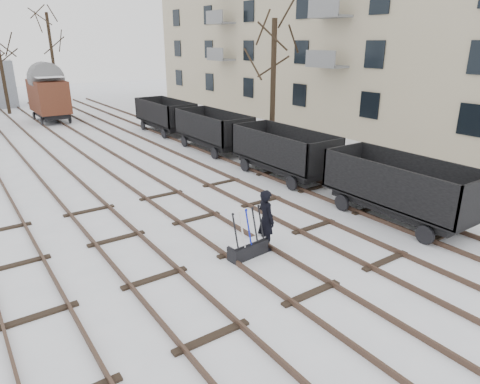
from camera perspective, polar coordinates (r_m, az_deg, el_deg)
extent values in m
plane|color=white|center=(13.45, 0.53, -7.76)|extent=(120.00, 120.00, 0.00)
cube|color=black|center=(13.28, -27.07, -10.38)|extent=(1.90, 0.20, 0.08)
cube|color=black|center=(24.71, -26.32, 3.20)|extent=(0.07, 52.00, 0.15)
cube|color=black|center=(24.94, -23.10, 3.80)|extent=(0.07, 52.00, 0.15)
cube|color=black|center=(13.82, -14.73, -7.56)|extent=(1.90, 0.20, 0.08)
cube|color=black|center=(25.28, -19.66, 4.43)|extent=(0.07, 52.00, 0.15)
cube|color=black|center=(25.67, -16.59, 4.98)|extent=(0.07, 52.00, 0.15)
cube|color=black|center=(14.95, -3.93, -4.78)|extent=(1.90, 0.20, 0.08)
cube|color=black|center=(26.18, -13.35, 5.54)|extent=(0.07, 52.00, 0.15)
cube|color=black|center=(26.72, -10.50, 6.01)|extent=(0.07, 52.00, 0.15)
cube|color=black|center=(16.56, 4.98, -2.32)|extent=(1.90, 0.20, 0.08)
cube|color=black|center=(27.38, -7.52, 6.50)|extent=(0.07, 52.00, 0.15)
cube|color=black|center=(28.05, -4.91, 6.91)|extent=(0.07, 52.00, 0.15)
cube|color=black|center=(18.52, 12.15, -0.30)|extent=(1.90, 0.20, 0.08)
cube|color=#BDAE91|center=(35.95, 14.78, 21.85)|extent=(10.00, 45.00, 16.00)
cube|color=black|center=(13.01, 1.07, -7.69)|extent=(1.33, 0.54, 0.44)
cube|color=black|center=(12.90, 1.08, -6.74)|extent=(1.32, 0.42, 0.06)
cube|color=white|center=(12.88, 1.08, -6.58)|extent=(1.27, 0.37, 0.03)
cylinder|color=black|center=(12.39, -0.65, -5.37)|extent=(0.08, 0.32, 1.08)
cylinder|color=silver|center=(12.54, 0.23, -5.06)|extent=(0.08, 0.32, 1.08)
cylinder|color=#0D19AC|center=(12.69, 1.09, -4.75)|extent=(0.08, 0.32, 1.08)
cylinder|color=black|center=(12.84, 1.94, -4.46)|extent=(0.08, 0.32, 1.08)
cylinder|color=black|center=(13.00, 2.76, -4.17)|extent=(0.08, 0.32, 1.08)
imported|color=black|center=(13.17, 3.49, -3.74)|extent=(0.52, 0.74, 1.94)
cube|color=black|center=(16.47, 20.36, -1.52)|extent=(1.76, 4.83, 0.37)
cube|color=black|center=(16.41, 20.43, -0.93)|extent=(2.19, 5.49, 0.11)
cube|color=black|center=(15.36, 18.48, 0.83)|extent=(0.09, 5.49, 1.46)
cube|color=black|center=(17.04, 22.77, 2.10)|extent=(0.09, 5.49, 1.46)
cube|color=white|center=(16.38, 20.47, -0.63)|extent=(1.98, 5.27, 0.05)
cylinder|color=black|center=(14.92, 23.44, -5.27)|extent=(0.11, 0.64, 0.64)
cylinder|color=black|center=(18.29, 17.66, -0.07)|extent=(0.11, 0.64, 0.64)
cube|color=black|center=(20.53, 5.79, 3.67)|extent=(1.76, 4.83, 0.37)
cube|color=black|center=(20.48, 5.80, 4.17)|extent=(2.19, 5.49, 0.11)
cube|color=black|center=(19.65, 3.53, 5.77)|extent=(0.09, 5.49, 1.46)
cube|color=black|center=(20.99, 8.07, 6.51)|extent=(0.09, 5.49, 1.46)
cube|color=white|center=(20.46, 5.81, 4.41)|extent=(1.98, 5.27, 0.05)
cylinder|color=black|center=(18.72, 6.89, 1.17)|extent=(0.11, 0.64, 0.64)
cylinder|color=black|center=(22.52, 4.82, 4.41)|extent=(0.11, 0.64, 0.64)
cube|color=black|center=(25.57, -3.61, 6.89)|extent=(1.76, 4.83, 0.37)
cube|color=black|center=(25.53, -3.62, 7.29)|extent=(2.19, 5.49, 0.11)
cube|color=black|center=(24.86, -5.74, 8.63)|extent=(0.09, 5.49, 1.46)
cube|color=black|center=(25.93, -1.64, 9.17)|extent=(0.09, 5.49, 1.46)
cube|color=white|center=(25.51, -3.62, 7.49)|extent=(1.98, 5.27, 0.05)
cylinder|color=black|center=(23.66, -3.45, 5.18)|extent=(0.11, 0.64, 0.64)
cylinder|color=black|center=(27.60, -3.72, 7.25)|extent=(0.11, 0.64, 0.64)
cube|color=black|center=(31.11, -9.85, 8.92)|extent=(1.76, 4.83, 0.37)
cube|color=black|center=(31.08, -9.87, 9.25)|extent=(2.19, 5.49, 0.11)
cube|color=black|center=(30.53, -11.76, 10.34)|extent=(0.09, 5.49, 1.46)
cube|color=black|center=(31.41, -8.19, 10.80)|extent=(0.09, 5.49, 1.46)
cube|color=white|center=(31.06, -9.88, 9.41)|extent=(1.98, 5.27, 0.05)
cylinder|color=black|center=(29.18, -10.12, 7.66)|extent=(0.11, 0.64, 0.64)
cylinder|color=black|center=(33.14, -9.57, 9.09)|extent=(0.11, 0.64, 0.64)
cube|color=black|center=(38.12, -23.88, 9.50)|extent=(1.83, 4.15, 0.38)
cube|color=#4E2617|center=(37.94, -24.17, 11.59)|extent=(2.29, 4.72, 2.45)
cube|color=white|center=(37.80, -24.51, 13.91)|extent=(2.06, 4.49, 0.04)
cylinder|color=black|center=(36.51, -24.91, 8.53)|extent=(0.11, 0.66, 0.66)
cylinder|color=black|center=(39.83, -22.82, 9.59)|extent=(0.11, 0.66, 0.66)
cylinder|color=black|center=(24.72, 4.41, 13.64)|extent=(0.30, 0.30, 7.32)
cylinder|color=black|center=(43.79, -28.96, 12.81)|extent=(0.30, 0.30, 5.67)
cylinder|color=black|center=(48.21, -23.68, 15.84)|extent=(0.30, 0.30, 8.76)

